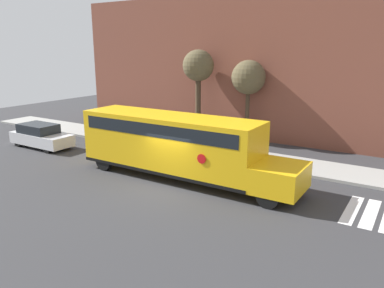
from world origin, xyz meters
name	(u,v)px	position (x,y,z in m)	size (l,w,h in m)	color
ground_plane	(167,187)	(0.00, 0.00, 0.00)	(60.00, 60.00, 0.00)	#333335
sidewalk_strip	(229,154)	(0.00, 6.50, 0.07)	(44.00, 3.00, 0.15)	#9E9E99
building_backdrop	(271,67)	(0.00, 13.00, 5.12)	(32.00, 4.00, 10.24)	brown
school_bus	(176,143)	(-0.42, 1.38, 1.83)	(11.73, 2.57, 3.21)	yellow
parked_car	(41,136)	(-11.58, 1.58, 0.77)	(4.58, 1.76, 1.56)	silver
tree_near_sidewalk	(198,68)	(-4.19, 9.71, 5.09)	(2.25, 2.25, 6.39)	#423323
tree_far_sidewalk	(248,78)	(-0.50, 10.25, 4.48)	(2.33, 2.33, 5.71)	#423323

